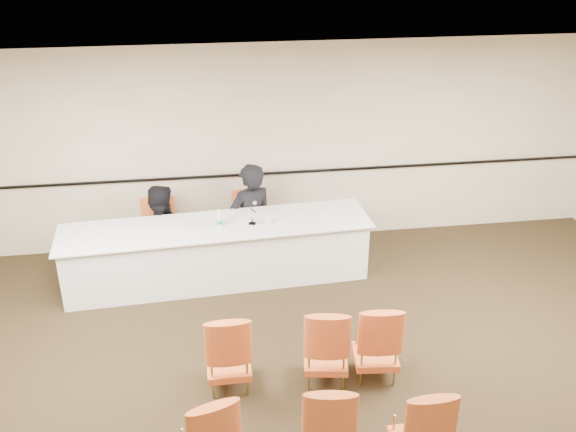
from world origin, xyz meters
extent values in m
plane|color=black|center=(0.00, 0.00, 0.00)|extent=(10.00, 10.00, 0.00)
plane|color=silver|center=(0.00, 0.00, 3.00)|extent=(10.00, 10.00, 0.00)
cube|color=beige|center=(0.00, 4.00, 1.50)|extent=(10.00, 0.04, 3.00)
cube|color=black|center=(0.00, 3.96, 1.10)|extent=(9.80, 0.04, 0.03)
imported|color=black|center=(-0.39, 3.52, 0.47)|extent=(0.83, 0.70, 1.92)
imported|color=black|center=(-1.69, 3.44, 0.38)|extent=(0.81, 0.64, 1.67)
cube|color=white|center=(-0.47, 2.88, 0.83)|extent=(0.34, 0.29, 0.00)
cylinder|color=silver|center=(-0.85, 2.85, 0.88)|extent=(0.07, 0.07, 0.10)
cylinder|color=silver|center=(-0.21, 2.82, 0.90)|extent=(0.11, 0.11, 0.13)
camera|label=1|loc=(-1.06, -4.78, 4.63)|focal=40.00mm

